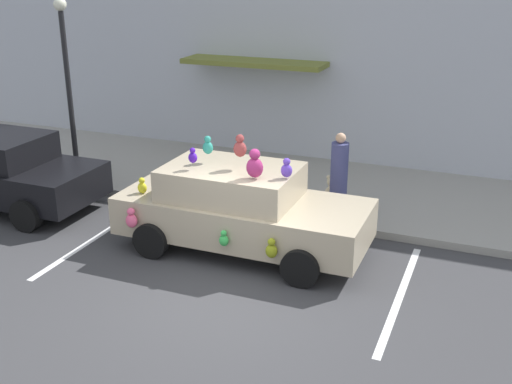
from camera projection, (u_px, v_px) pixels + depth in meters
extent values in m
plane|color=#38383A|center=(225.00, 295.00, 9.81)|extent=(60.00, 60.00, 0.00)
cube|color=gray|center=(318.00, 188.00, 14.12)|extent=(24.00, 4.00, 0.15)
cube|color=#B2B7C1|center=(348.00, 37.00, 14.89)|extent=(24.00, 0.30, 6.40)
cube|color=olive|center=(255.00, 62.00, 15.42)|extent=(3.60, 1.10, 0.12)
cube|color=silver|center=(400.00, 296.00, 9.78)|extent=(0.12, 3.60, 0.01)
cube|color=silver|center=(95.00, 238.00, 11.79)|extent=(0.12, 3.60, 0.01)
cube|color=tan|center=(243.00, 216.00, 11.12)|extent=(4.44, 1.78, 0.68)
cube|color=tan|center=(231.00, 182.00, 10.98)|extent=(2.31, 1.57, 0.56)
cylinder|color=black|center=(331.00, 226.00, 11.52)|extent=(0.64, 0.22, 0.64)
cylinder|color=black|center=(301.00, 268.00, 9.98)|extent=(0.64, 0.22, 0.64)
cylinder|color=black|center=(198.00, 205.00, 12.49)|extent=(0.64, 0.22, 0.64)
cylinder|color=black|center=(151.00, 240.00, 10.95)|extent=(0.64, 0.22, 0.64)
ellipsoid|color=#52E22F|center=(176.00, 198.00, 10.78)|extent=(0.16, 0.13, 0.19)
sphere|color=#52E22F|center=(176.00, 191.00, 10.74)|extent=(0.10, 0.10, 0.10)
ellipsoid|color=brown|center=(240.00, 149.00, 10.66)|extent=(0.23, 0.19, 0.27)
sphere|color=brown|center=(240.00, 139.00, 10.59)|extent=(0.15, 0.15, 0.15)
ellipsoid|color=olive|center=(201.00, 188.00, 11.08)|extent=(0.24, 0.20, 0.28)
sphere|color=olive|center=(201.00, 178.00, 11.01)|extent=(0.15, 0.15, 0.15)
ellipsoid|color=purple|center=(194.00, 178.00, 11.64)|extent=(0.21, 0.17, 0.24)
sphere|color=purple|center=(193.00, 170.00, 11.58)|extent=(0.13, 0.13, 0.13)
ellipsoid|color=#EB5780|center=(132.00, 221.00, 10.86)|extent=(0.21, 0.17, 0.25)
sphere|color=#EB5780|center=(131.00, 212.00, 10.80)|extent=(0.13, 0.13, 0.13)
ellipsoid|color=#8E2459|center=(255.00, 168.00, 10.23)|extent=(0.28, 0.23, 0.34)
sphere|color=#8E2459|center=(255.00, 154.00, 10.15)|extent=(0.18, 0.18, 0.18)
ellipsoid|color=olive|center=(271.00, 251.00, 9.99)|extent=(0.20, 0.16, 0.23)
sphere|color=olive|center=(272.00, 242.00, 9.93)|extent=(0.13, 0.13, 0.13)
ellipsoid|color=green|center=(224.00, 241.00, 10.29)|extent=(0.16, 0.13, 0.19)
sphere|color=green|center=(224.00, 233.00, 10.24)|extent=(0.10, 0.10, 0.10)
ellipsoid|color=teal|center=(208.00, 148.00, 11.02)|extent=(0.19, 0.16, 0.23)
sphere|color=teal|center=(208.00, 139.00, 10.96)|extent=(0.12, 0.12, 0.12)
ellipsoid|color=yellow|center=(142.00, 188.00, 11.22)|extent=(0.17, 0.14, 0.20)
sphere|color=yellow|center=(142.00, 181.00, 11.17)|extent=(0.11, 0.11, 0.11)
ellipsoid|color=#5638B2|center=(287.00, 171.00, 10.26)|extent=(0.19, 0.16, 0.23)
sphere|color=#5638B2|center=(287.00, 162.00, 10.21)|extent=(0.12, 0.12, 0.12)
ellipsoid|color=#3D13A0|center=(193.00, 158.00, 10.67)|extent=(0.16, 0.13, 0.19)
sphere|color=#3D13A0|center=(193.00, 151.00, 10.63)|extent=(0.10, 0.10, 0.10)
ellipsoid|color=#BB4ACA|center=(175.00, 180.00, 11.62)|extent=(0.17, 0.14, 0.20)
sphere|color=#BB4ACA|center=(175.00, 173.00, 11.57)|extent=(0.11, 0.11, 0.11)
ellipsoid|color=green|center=(196.00, 192.00, 10.86)|extent=(0.26, 0.21, 0.31)
sphere|color=green|center=(196.00, 181.00, 10.78)|extent=(0.16, 0.16, 0.16)
cube|color=black|center=(7.00, 177.00, 13.10)|extent=(4.02, 1.80, 0.68)
cylinder|color=black|center=(84.00, 186.00, 13.56)|extent=(0.64, 0.22, 0.64)
cylinder|color=black|center=(26.00, 216.00, 12.00)|extent=(0.64, 0.22, 0.64)
ellipsoid|color=beige|center=(332.00, 196.00, 12.88)|extent=(0.34, 0.28, 0.43)
sphere|color=beige|center=(333.00, 182.00, 12.78)|extent=(0.24, 0.24, 0.24)
sphere|color=beige|center=(329.00, 177.00, 12.78)|extent=(0.10, 0.10, 0.10)
sphere|color=beige|center=(337.00, 178.00, 12.72)|extent=(0.10, 0.10, 0.10)
cylinder|color=black|center=(70.00, 97.00, 14.05)|extent=(0.12, 0.12, 3.74)
sphere|color=#EAEACC|center=(60.00, 4.00, 13.35)|extent=(0.28, 0.28, 0.28)
cylinder|color=#42467B|center=(339.00, 178.00, 12.40)|extent=(0.35, 0.35, 1.43)
sphere|color=tan|center=(341.00, 138.00, 12.12)|extent=(0.20, 0.20, 0.20)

